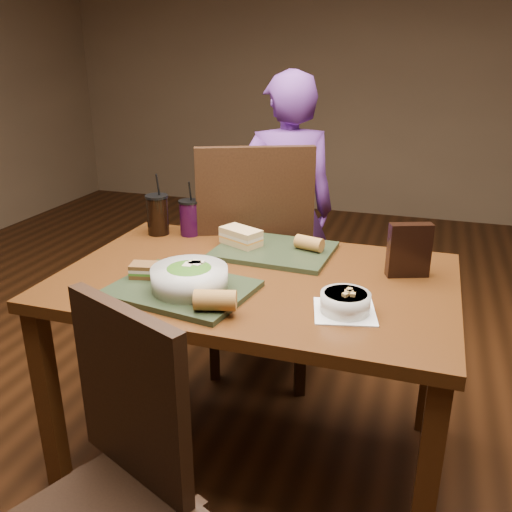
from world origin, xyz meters
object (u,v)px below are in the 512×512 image
(soup_bowl, at_px, (345,302))
(sandwich_far, at_px, (241,236))
(dining_table, at_px, (256,300))
(chair_near, at_px, (115,478))
(baguette_near, at_px, (215,300))
(cup_cola, at_px, (158,214))
(chair_far, at_px, (264,254))
(sandwich_near, at_px, (146,270))
(baguette_far, at_px, (309,243))
(tray_far, at_px, (274,251))
(cup_berry, at_px, (189,218))
(tray_near, at_px, (182,289))
(diner, at_px, (286,212))
(chip_bag, at_px, (409,250))
(salad_bowl, at_px, (190,277))

(soup_bowl, distance_m, sandwich_far, 0.62)
(dining_table, height_order, soup_bowl, soup_bowl)
(chair_near, xyz_separation_m, baguette_near, (0.09, 0.42, 0.29))
(dining_table, bearing_deg, cup_cola, 150.12)
(chair_far, relative_size, sandwich_near, 10.43)
(baguette_far, bearing_deg, tray_far, -170.13)
(sandwich_far, xyz_separation_m, baguette_near, (0.12, -0.55, -0.00))
(cup_berry, bearing_deg, tray_near, -67.95)
(baguette_near, height_order, cup_berry, cup_berry)
(diner, xyz_separation_m, tray_far, (0.16, -0.75, 0.07))
(soup_bowl, height_order, baguette_near, baguette_near)
(cup_cola, height_order, chip_bag, cup_cola)
(diner, height_order, sandwich_far, diner)
(sandwich_near, xyz_separation_m, chip_bag, (0.80, 0.31, 0.05))
(sandwich_near, height_order, sandwich_far, sandwich_far)
(cup_cola, bearing_deg, baguette_far, -4.15)
(sandwich_near, bearing_deg, chair_near, -69.61)
(chair_near, bearing_deg, diner, 91.63)
(dining_table, height_order, sandwich_near, sandwich_near)
(chair_near, relative_size, tray_near, 2.17)
(chair_near, xyz_separation_m, diner, (-0.05, 1.71, 0.18))
(chair_near, xyz_separation_m, sandwich_far, (-0.03, 0.97, 0.29))
(soup_bowl, xyz_separation_m, baguette_far, (-0.20, 0.43, 0.01))
(baguette_far, bearing_deg, chair_near, -103.42)
(salad_bowl, relative_size, chip_bag, 1.30)
(cup_cola, xyz_separation_m, chip_bag, (1.00, -0.14, 0.01))
(diner, height_order, soup_bowl, diner)
(dining_table, height_order, chair_far, chair_far)
(tray_near, xyz_separation_m, sandwich_far, (0.04, 0.43, 0.04))
(chair_near, xyz_separation_m, salad_bowl, (-0.04, 0.53, 0.30))
(chair_far, distance_m, sandwich_far, 0.37)
(chair_near, xyz_separation_m, soup_bowl, (0.44, 0.55, 0.28))
(chair_near, bearing_deg, tray_far, 83.62)
(baguette_far, bearing_deg, cup_berry, 171.76)
(chair_far, relative_size, baguette_near, 9.26)
(chair_far, distance_m, chip_bag, 0.77)
(sandwich_far, relative_size, baguette_near, 1.47)
(chair_near, xyz_separation_m, cup_berry, (-0.28, 1.06, 0.32))
(tray_near, height_order, salad_bowl, salad_bowl)
(baguette_near, relative_size, chip_bag, 0.66)
(salad_bowl, relative_size, cup_cola, 0.93)
(soup_bowl, relative_size, baguette_far, 2.02)
(diner, xyz_separation_m, sandwich_near, (-0.16, -1.14, 0.10))
(chair_far, relative_size, tray_near, 2.63)
(chair_far, height_order, tray_far, chair_far)
(baguette_far, relative_size, chip_bag, 0.57)
(tray_far, xyz_separation_m, salad_bowl, (-0.14, -0.43, 0.05))
(chair_far, bearing_deg, salad_bowl, -90.24)
(soup_bowl, distance_m, baguette_near, 0.37)
(cup_berry, bearing_deg, tray_far, -14.00)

